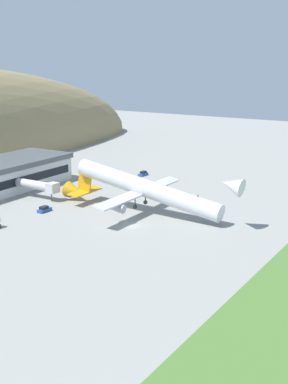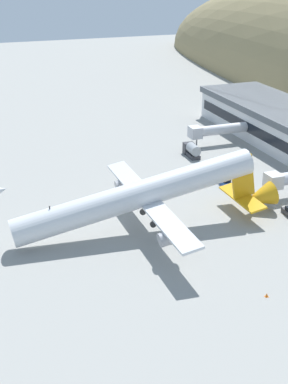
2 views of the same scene
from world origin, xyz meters
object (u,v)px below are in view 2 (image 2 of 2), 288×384
(service_car_1, at_px, (225,182))
(fuel_truck, at_px, (192,150))
(jetway_0, at_px, (215,130))
(traffic_cone_0, at_px, (267,295))
(cargo_airplane, at_px, (142,196))

(service_car_1, bearing_deg, fuel_truck, 177.33)
(jetway_0, bearing_deg, traffic_cone_0, -20.63)
(jetway_0, relative_size, service_car_1, 3.79)
(fuel_truck, bearing_deg, cargo_airplane, -37.17)
(jetway_0, distance_m, cargo_airplane, 51.23)
(fuel_truck, bearing_deg, traffic_cone_0, -14.31)
(fuel_truck, bearing_deg, jetway_0, 122.54)
(service_car_1, distance_m, fuel_truck, 19.19)
(jetway_0, distance_m, fuel_truck, 11.22)
(jetway_0, bearing_deg, service_car_1, -22.03)
(jetway_0, distance_m, traffic_cone_0, 68.18)
(cargo_airplane, bearing_deg, jetway_0, 138.57)
(service_car_1, bearing_deg, traffic_cone_0, -19.72)
(service_car_1, relative_size, fuel_truck, 0.67)
(cargo_airplane, distance_m, traffic_cone_0, 27.95)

